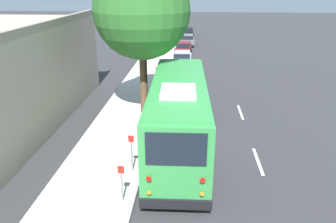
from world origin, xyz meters
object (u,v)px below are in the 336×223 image
Objects in this scene: parked_sedan_silver at (182,59)px; parked_sedan_maroon at (183,48)px; shuttle_bus at (179,112)px; street_tree at (142,4)px; sign_post_far at (132,153)px; parked_sedan_blue at (182,77)px; parked_sedan_gray at (187,40)px; sign_post_near at (122,183)px; parked_sedan_black at (187,33)px.

parked_sedan_silver is 5.54m from parked_sedan_maroon.
parked_sedan_maroon is at bearing -0.38° from shuttle_bus.
street_tree is 5.82× the size of sign_post_far.
street_tree is at bearing 178.78° from parked_sedan_maroon.
street_tree is (-6.24, 2.06, 5.75)m from parked_sedan_blue.
parked_sedan_blue is 13.20m from sign_post_far.
sign_post_near is (-32.80, 1.65, 0.26)m from parked_sedan_gray.
shuttle_bus is 22.84m from parked_sedan_maroon.
parked_sedan_maroon is 5.62m from parked_sedan_gray.
parked_sedan_silver is at bearing -8.15° from street_tree.
sign_post_near reaches higher than parked_sedan_blue.
parked_sedan_black is (12.21, -0.21, 0.01)m from parked_sedan_maroon.
sign_post_near reaches higher than parked_sedan_silver.
parked_sedan_maroon is at bearing 3.96° from parked_sedan_blue.
parked_sedan_maroon is (12.09, 0.27, -0.00)m from parked_sedan_blue.
parked_sedan_gray is (17.70, -0.04, 0.00)m from parked_sedan_blue.
parked_sedan_silver is at bearing -0.15° from shuttle_bus.
parked_sedan_gray is at bearing -5.00° from street_tree.
parked_sedan_silver is 19.70m from sign_post_far.
shuttle_bus reaches higher than sign_post_near.
parked_sedan_blue is 8.73m from street_tree.
sign_post_far is (-30.80, 1.65, 0.36)m from parked_sedan_gray.
shuttle_bus is 2.35× the size of parked_sedan_black.
shuttle_bus is 4.85m from sign_post_near.
parked_sedan_gray reaches higher than parked_sedan_blue.
shuttle_bus is at bearing -174.51° from parked_sedan_maroon.
sign_post_far is at bearing 175.70° from parked_sedan_blue.
parked_sedan_maroon is at bearing -5.58° from street_tree.
parked_sedan_silver is 1.04× the size of parked_sedan_black.
parked_sedan_black is (6.59, 0.09, 0.00)m from parked_sedan_gray.
parked_sedan_gray reaches higher than parked_sedan_silver.
parked_sedan_blue is 2.81× the size of sign_post_far.
street_tree is at bearing 172.01° from parked_sedan_silver.
sign_post_far reaches higher than parked_sedan_blue.
parked_sedan_gray is (11.15, -0.26, 0.01)m from parked_sedan_silver.
street_tree is (-18.33, 1.79, 5.76)m from parked_sedan_maroon.
shuttle_bus reaches higher than parked_sedan_blue.
sign_post_near is (-8.86, -0.45, -5.49)m from street_tree.
parked_sedan_silver is 2.78× the size of sign_post_far.
parked_sedan_blue is 1.05× the size of parked_sedan_gray.
street_tree reaches higher than parked_sedan_maroon.
street_tree is (4.47, 2.24, 4.47)m from shuttle_bus.
parked_sedan_silver is at bearing 4.66° from parked_sedan_blue.
parked_sedan_silver reaches higher than parked_sedan_maroon.
parked_sedan_black is (35.01, 0.24, -1.28)m from shuttle_bus.
street_tree is 10.43m from sign_post_near.
parked_sedan_gray is at bearing -1.20° from parked_sedan_silver.
parked_sedan_blue is at bearing -18.24° from street_tree.
shuttle_bus is at bearing -22.23° from sign_post_near.
parked_sedan_gray is at bearing -2.88° from sign_post_near.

